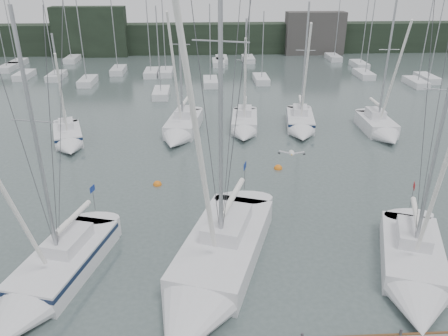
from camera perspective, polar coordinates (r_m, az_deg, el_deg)
The scene contains 16 objects.
ground at distance 21.79m, azimuth 2.38°, elevation -14.66°, with size 160.00×160.00×0.00m, color #475655.
far_treeline at distance 79.57m, azimuth -1.88°, elevation 16.56°, with size 90.00×4.00×5.00m, color black.
far_building_left at distance 79.48m, azimuth -17.08°, elevation 16.64°, with size 12.00×3.00×8.00m, color black.
far_building_right at distance 79.92m, azimuth 11.75°, elevation 16.85°, with size 10.00×3.00×7.00m, color #3F3C3A.
mast_forest at distance 63.91m, azimuth -3.75°, elevation 12.65°, with size 60.10×26.11×14.61m.
sailboat_near_left at distance 22.40m, azimuth -22.34°, elevation -13.75°, with size 5.11×9.59×13.53m.
sailboat_near_center at distance 21.04m, azimuth -1.98°, elevation -14.14°, with size 7.21×12.43×18.85m.
sailboat_near_right at distance 23.09m, azimuth 23.65°, elevation -12.78°, with size 5.64×9.10×15.47m.
sailboat_mid_a at distance 39.43m, azimuth -19.65°, elevation 3.56°, with size 4.19×7.13×9.82m.
sailboat_mid_b at distance 39.27m, azimuth -5.73°, elevation 4.94°, with size 3.99×8.67×13.15m.
sailboat_mid_c at distance 40.17m, azimuth 2.67°, elevation 5.42°, with size 3.10×7.44×10.61m.
sailboat_mid_d at distance 41.11m, azimuth 10.00°, elevation 5.55°, with size 3.61×7.97×11.98m.
sailboat_mid_e at distance 41.79m, azimuth 19.84°, elevation 4.77°, with size 2.59×7.04×12.39m.
buoy_a at distance 30.84m, azimuth -8.69°, elevation -2.19°, with size 0.60×0.60×0.60m, color orange.
buoy_b at distance 33.16m, azimuth 7.08°, elevation -0.08°, with size 0.63×0.63×0.63m, color orange.
seagull at distance 19.53m, azimuth 8.82°, elevation 1.97°, with size 1.12×0.52×0.22m.
Camera 1 is at (-1.79, -16.74, 13.83)m, focal length 35.00 mm.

